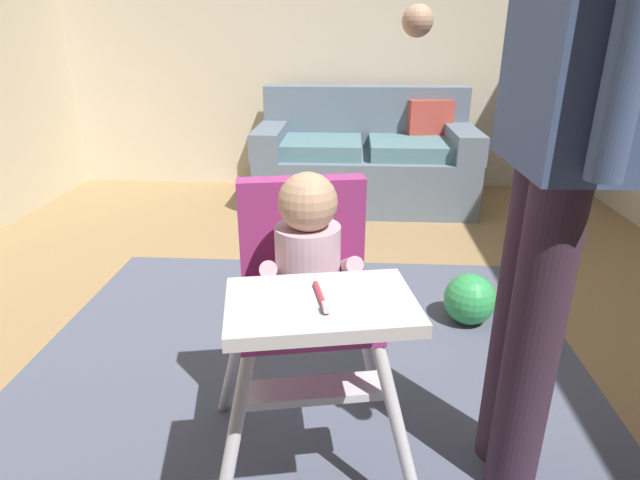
{
  "coord_description": "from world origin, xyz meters",
  "views": [
    {
      "loc": [
        0.19,
        -2.02,
        1.25
      ],
      "look_at": [
        0.12,
        -0.84,
        0.77
      ],
      "focal_mm": 29.09,
      "sensor_mm": 36.0,
      "label": 1
    }
  ],
  "objects_px": {
    "adult_standing": "(555,145)",
    "high_chair": "(307,278)",
    "couch": "(365,160)",
    "toy_ball": "(470,299)"
  },
  "relations": [
    {
      "from": "couch",
      "to": "toy_ball",
      "type": "relative_size",
      "value": 6.86
    },
    {
      "from": "high_chair",
      "to": "adult_standing",
      "type": "bearing_deg",
      "value": 80.42
    },
    {
      "from": "high_chair",
      "to": "couch",
      "type": "bearing_deg",
      "value": 164.74
    },
    {
      "from": "couch",
      "to": "high_chair",
      "type": "xyz_separation_m",
      "value": [
        -0.22,
        -2.72,
        0.3
      ]
    },
    {
      "from": "high_chair",
      "to": "adult_standing",
      "type": "height_order",
      "value": "adult_standing"
    },
    {
      "from": "adult_standing",
      "to": "toy_ball",
      "type": "distance_m",
      "value": 1.25
    },
    {
      "from": "adult_standing",
      "to": "high_chair",
      "type": "bearing_deg",
      "value": 0.27
    },
    {
      "from": "toy_ball",
      "to": "high_chair",
      "type": "bearing_deg",
      "value": -126.93
    },
    {
      "from": "adult_standing",
      "to": "toy_ball",
      "type": "xyz_separation_m",
      "value": [
        0.07,
        0.88,
        -0.88
      ]
    },
    {
      "from": "couch",
      "to": "high_chair",
      "type": "bearing_deg",
      "value": -4.69
    }
  ]
}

